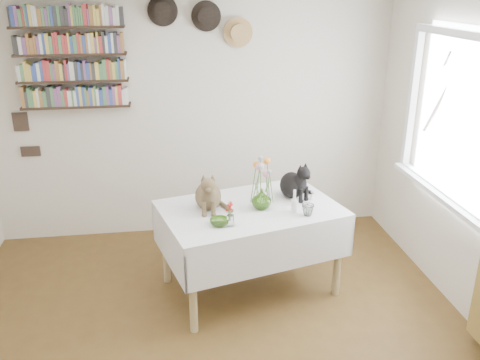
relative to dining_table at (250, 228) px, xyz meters
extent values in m
cube|color=beige|center=(-0.38, 1.27, 0.67)|extent=(4.04, 0.04, 2.54)
cube|color=white|center=(1.59, -0.20, 0.92)|extent=(0.01, 1.40, 1.20)
cube|color=white|center=(1.59, -0.20, 1.55)|extent=(0.06, 1.52, 0.06)
cube|color=white|center=(1.59, -0.20, 0.29)|extent=(0.06, 1.52, 0.06)
cube|color=white|center=(1.59, 0.53, 0.92)|extent=(0.06, 0.06, 1.20)
cube|color=white|center=(1.56, -0.20, 0.29)|extent=(0.12, 1.50, 0.04)
cube|color=white|center=(0.00, 0.00, 0.16)|extent=(1.61, 1.25, 0.06)
cylinder|color=tan|center=(-0.52, -0.53, -0.22)|extent=(0.06, 0.06, 0.70)
cylinder|color=tan|center=(0.71, -0.20, -0.22)|extent=(0.06, 0.06, 0.70)
cylinder|color=tan|center=(-0.71, 0.20, -0.22)|extent=(0.06, 0.06, 0.70)
cylinder|color=tan|center=(0.52, 0.53, -0.22)|extent=(0.06, 0.06, 0.70)
imported|color=#7BB343|center=(0.09, -0.03, 0.27)|extent=(0.20, 0.20, 0.17)
imported|color=#7BB343|center=(-0.28, -0.29, 0.21)|extent=(0.19, 0.19, 0.05)
imported|color=white|center=(0.43, -0.21, 0.23)|extent=(0.11, 0.11, 0.09)
cylinder|color=white|center=(0.33, -0.14, 0.24)|extent=(0.05, 0.05, 0.11)
cylinder|color=white|center=(0.33, -0.14, 0.34)|extent=(0.02, 0.02, 0.08)
cylinder|color=white|center=(-0.20, -0.32, 0.23)|extent=(0.06, 0.06, 0.09)
cone|color=white|center=(0.55, 0.09, 0.22)|extent=(0.04, 0.04, 0.06)
sphere|color=beige|center=(0.55, 0.09, 0.26)|extent=(0.03, 0.03, 0.03)
cylinder|color=#4C7233|center=(0.06, -0.02, 0.39)|extent=(0.01, 0.01, 0.30)
sphere|color=pink|center=(0.06, -0.02, 0.54)|extent=(0.07, 0.07, 0.07)
cylinder|color=#4C7233|center=(0.13, -0.05, 0.37)|extent=(0.01, 0.01, 0.26)
sphere|color=pink|center=(0.13, -0.05, 0.50)|extent=(0.06, 0.06, 0.06)
cylinder|color=#4C7233|center=(0.15, 0.00, 0.41)|extent=(0.01, 0.01, 0.34)
sphere|color=orange|center=(0.15, 0.00, 0.58)|extent=(0.06, 0.06, 0.06)
cylinder|color=#4C7233|center=(0.03, 0.01, 0.39)|extent=(0.01, 0.01, 0.31)
sphere|color=orange|center=(0.03, 0.01, 0.55)|extent=(0.05, 0.05, 0.05)
cylinder|color=#4C7233|center=(0.09, 0.02, 0.42)|extent=(0.01, 0.01, 0.37)
sphere|color=#999E93|center=(0.09, 0.02, 0.61)|extent=(0.04, 0.04, 0.04)
cylinder|color=#4C7233|center=(0.04, -0.06, 0.40)|extent=(0.01, 0.01, 0.33)
sphere|color=#999E93|center=(0.04, -0.06, 0.57)|extent=(0.04, 0.04, 0.04)
cylinder|color=#4C7233|center=(0.16, -0.07, 0.38)|extent=(0.01, 0.01, 0.29)
sphere|color=#999E93|center=(0.16, -0.07, 0.53)|extent=(0.04, 0.04, 0.04)
cube|color=black|center=(-1.48, 1.16, 0.82)|extent=(1.00, 0.16, 0.02)
cube|color=black|center=(-1.48, 1.16, 1.06)|extent=(1.00, 0.16, 0.02)
cube|color=black|center=(-1.48, 1.16, 1.30)|extent=(1.00, 0.16, 0.02)
cube|color=black|center=(-1.48, 1.16, 1.54)|extent=(1.00, 0.16, 0.02)
cylinder|color=black|center=(-0.63, 1.21, 1.67)|extent=(0.28, 0.02, 0.28)
cylinder|color=black|center=(-0.63, 1.17, 1.67)|extent=(0.16, 0.08, 0.16)
cylinder|color=black|center=(-0.23, 1.21, 1.62)|extent=(0.28, 0.02, 0.28)
cylinder|color=black|center=(-0.23, 1.17, 1.62)|extent=(0.16, 0.08, 0.16)
cylinder|color=tan|center=(0.07, 1.21, 1.47)|extent=(0.28, 0.02, 0.28)
cylinder|color=tan|center=(0.07, 1.17, 1.47)|extent=(0.16, 0.08, 0.16)
cube|color=#38281E|center=(-2.03, 1.23, 0.67)|extent=(0.14, 0.02, 0.18)
cube|color=#38281E|center=(-1.98, 1.23, 0.37)|extent=(0.18, 0.02, 0.10)
camera|label=1|loc=(-0.63, -3.75, 1.89)|focal=38.00mm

